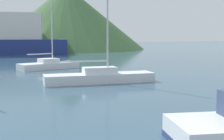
% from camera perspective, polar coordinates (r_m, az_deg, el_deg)
% --- Properties ---
extents(sailboat_inner, '(7.93, 2.74, 7.11)m').
position_cam_1_polar(sailboat_inner, '(22.02, -2.26, -1.20)').
color(sailboat_inner, silver).
rests_on(sailboat_inner, ground_plane).
extents(sailboat_outer, '(6.18, 3.33, 7.83)m').
position_cam_1_polar(sailboat_outer, '(31.44, -11.52, 0.97)').
color(sailboat_outer, silver).
rests_on(sailboat_outer, ground_plane).
extents(hill_central, '(36.12, 36.12, 14.60)m').
position_cam_1_polar(hill_central, '(74.12, -8.32, 9.48)').
color(hill_central, '#3D6038').
rests_on(hill_central, ground_plane).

